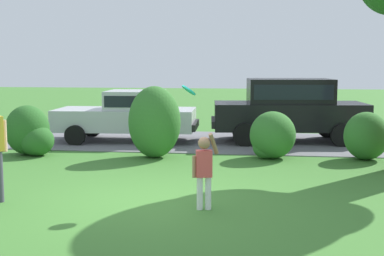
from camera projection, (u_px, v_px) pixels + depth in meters
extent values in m
plane|color=#3D752D|center=(153.00, 201.00, 9.19)|extent=(80.00, 80.00, 0.00)
cube|color=slate|center=(200.00, 141.00, 16.09)|extent=(28.00, 4.40, 0.02)
ellipsoid|color=#286023|center=(27.00, 130.00, 13.79)|extent=(1.14, 1.17, 1.30)
ellipsoid|color=#286023|center=(37.00, 141.00, 13.62)|extent=(0.88, 0.88, 0.79)
ellipsoid|color=#33702B|center=(155.00, 122.00, 13.30)|extent=(1.33, 1.22, 1.82)
ellipsoid|color=#33702B|center=(273.00, 135.00, 13.23)|extent=(1.15, 1.24, 1.19)
ellipsoid|color=#33702B|center=(266.00, 147.00, 13.21)|extent=(0.68, 0.68, 0.61)
ellipsoid|color=#33702B|center=(366.00, 136.00, 13.04)|extent=(1.09, 1.10, 1.20)
cube|color=silver|center=(126.00, 119.00, 16.08)|extent=(4.29, 2.07, 0.64)
cube|color=silver|center=(136.00, 100.00, 15.98)|extent=(1.77, 1.71, 0.56)
cube|color=black|center=(136.00, 100.00, 15.98)|extent=(1.63, 1.72, 0.34)
cylinder|color=black|center=(75.00, 135.00, 15.30)|extent=(0.61, 0.25, 0.60)
cylinder|color=black|center=(92.00, 127.00, 17.16)|extent=(0.61, 0.25, 0.60)
cylinder|color=black|center=(164.00, 136.00, 15.10)|extent=(0.61, 0.25, 0.60)
cylinder|color=black|center=(172.00, 128.00, 16.96)|extent=(0.61, 0.25, 0.60)
cube|color=black|center=(58.00, 124.00, 16.27)|extent=(0.22, 1.75, 0.20)
cube|color=black|center=(195.00, 125.00, 15.93)|extent=(0.22, 1.75, 0.20)
cube|color=black|center=(289.00, 116.00, 15.92)|extent=(4.66, 2.29, 0.80)
cube|color=black|center=(290.00, 91.00, 15.83)|extent=(2.63, 1.86, 0.72)
cube|color=black|center=(290.00, 91.00, 15.83)|extent=(2.43, 1.86, 0.43)
cylinder|color=black|center=(245.00, 135.00, 15.09)|extent=(0.70, 0.29, 0.68)
cylinder|color=black|center=(241.00, 127.00, 16.96)|extent=(0.70, 0.29, 0.68)
cylinder|color=black|center=(343.00, 135.00, 15.00)|extent=(0.70, 0.29, 0.68)
cylinder|color=black|center=(328.00, 127.00, 16.87)|extent=(0.70, 0.29, 0.68)
cube|color=black|center=(213.00, 122.00, 16.02)|extent=(0.30, 1.75, 0.20)
cube|color=black|center=(365.00, 123.00, 15.88)|extent=(0.30, 1.75, 0.20)
cylinder|color=white|center=(200.00, 193.00, 8.64)|extent=(0.10, 0.10, 0.55)
cylinder|color=white|center=(208.00, 193.00, 8.65)|extent=(0.10, 0.10, 0.55)
cube|color=#DB4C4C|center=(204.00, 164.00, 8.58)|extent=(0.29, 0.21, 0.44)
sphere|color=#A37556|center=(204.00, 143.00, 8.54)|extent=(0.20, 0.20, 0.20)
cylinder|color=#A37556|center=(214.00, 144.00, 8.60)|extent=(0.17, 0.26, 0.39)
cylinder|color=#A37556|center=(194.00, 167.00, 8.58)|extent=(0.07, 0.07, 0.36)
cylinder|color=#1EB7B2|center=(189.00, 90.00, 9.08)|extent=(0.29, 0.28, 0.23)
cylinder|color=#337FDB|center=(189.00, 90.00, 9.08)|extent=(0.17, 0.16, 0.14)
cylinder|color=tan|center=(4.00, 136.00, 9.08)|extent=(0.09, 0.09, 0.55)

